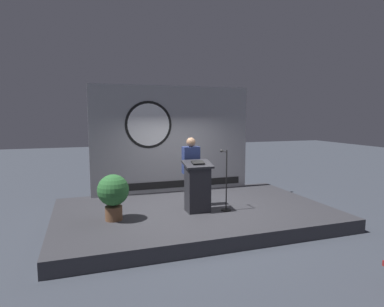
% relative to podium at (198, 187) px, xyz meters
% --- Properties ---
extents(ground_plane, '(40.00, 40.00, 0.00)m').
position_rel_podium_xyz_m(ground_plane, '(0.01, 0.27, -0.88)').
color(ground_plane, '#383D47').
extents(stage_platform, '(6.40, 4.00, 0.30)m').
position_rel_podium_xyz_m(stage_platform, '(0.01, 0.27, -0.73)').
color(stage_platform, '#333338').
rests_on(stage_platform, ground).
extents(banner_display, '(4.64, 0.12, 3.05)m').
position_rel_podium_xyz_m(banner_display, '(-0.02, 2.12, 0.95)').
color(banner_display, '#9E9EA3').
rests_on(banner_display, stage_platform).
extents(podium, '(0.64, 0.50, 1.19)m').
position_rel_podium_xyz_m(podium, '(0.00, 0.00, 0.00)').
color(podium, '#26262B').
rests_on(podium, stage_platform).
extents(speaker_person, '(0.40, 0.26, 1.69)m').
position_rel_podium_xyz_m(speaker_person, '(-0.00, 0.48, 0.28)').
color(speaker_person, black).
rests_on(speaker_person, stage_platform).
extents(microphone_stand, '(0.24, 0.46, 1.43)m').
position_rel_podium_xyz_m(microphone_stand, '(0.66, -0.11, -0.09)').
color(microphone_stand, black).
rests_on(microphone_stand, stage_platform).
extents(potted_plant, '(0.66, 0.66, 0.98)m').
position_rel_podium_xyz_m(potted_plant, '(-1.90, -0.02, 0.01)').
color(potted_plant, brown).
rests_on(potted_plant, stage_platform).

